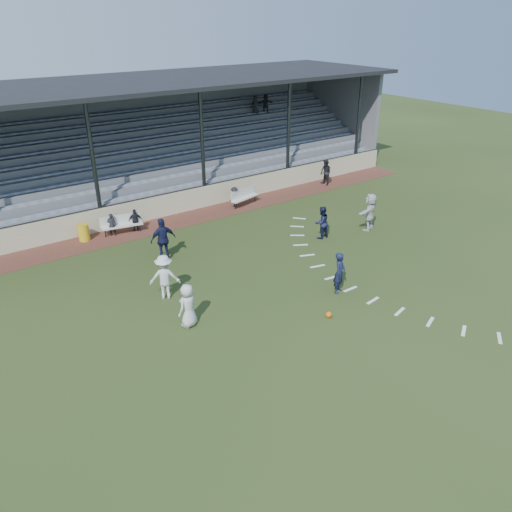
% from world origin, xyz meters
% --- Properties ---
extents(ground, '(90.00, 90.00, 0.00)m').
position_xyz_m(ground, '(0.00, 0.00, 0.00)').
color(ground, '#2B3B18').
rests_on(ground, ground).
extents(cinder_track, '(34.00, 2.00, 0.02)m').
position_xyz_m(cinder_track, '(0.00, 10.50, 0.01)').
color(cinder_track, '#532B21').
rests_on(cinder_track, ground).
extents(retaining_wall, '(34.00, 0.18, 1.20)m').
position_xyz_m(retaining_wall, '(0.00, 11.55, 0.60)').
color(retaining_wall, beige).
rests_on(retaining_wall, ground).
extents(bench_left, '(2.04, 0.82, 0.95)m').
position_xyz_m(bench_left, '(-2.39, 10.64, 0.58)').
color(bench_left, beige).
rests_on(bench_left, cinder_track).
extents(bench_right, '(2.04, 0.93, 0.95)m').
position_xyz_m(bench_right, '(4.89, 10.48, 0.58)').
color(bench_right, beige).
rests_on(bench_right, cinder_track).
extents(trash_bin, '(0.52, 0.52, 0.83)m').
position_xyz_m(trash_bin, '(-4.20, 10.87, 0.43)').
color(trash_bin, gold).
rests_on(trash_bin, cinder_track).
extents(football, '(0.23, 0.23, 0.23)m').
position_xyz_m(football, '(0.74, -1.00, 0.11)').
color(football, orange).
rests_on(football, ground).
extents(player_white_lead, '(0.93, 0.77, 1.63)m').
position_xyz_m(player_white_lead, '(-3.62, 1.52, 0.81)').
color(player_white_lead, silver).
rests_on(player_white_lead, ground).
extents(player_navy_lead, '(0.73, 0.65, 1.69)m').
position_xyz_m(player_navy_lead, '(2.33, 0.16, 0.84)').
color(player_navy_lead, '#15193B').
rests_on(player_navy_lead, ground).
extents(player_navy_mid, '(0.81, 0.64, 1.62)m').
position_xyz_m(player_navy_mid, '(5.32, 4.46, 0.81)').
color(player_navy_mid, '#15193B').
rests_on(player_navy_mid, ground).
extents(player_white_wing, '(1.34, 1.14, 1.79)m').
position_xyz_m(player_white_wing, '(-3.41, 3.73, 0.90)').
color(player_white_wing, silver).
rests_on(player_white_wing, ground).
extents(player_navy_wing, '(1.19, 0.58, 1.96)m').
position_xyz_m(player_navy_wing, '(-1.97, 6.75, 0.98)').
color(player_navy_wing, '#15193B').
rests_on(player_navy_wing, ground).
extents(player_white_back, '(1.85, 1.14, 1.91)m').
position_xyz_m(player_white_back, '(8.02, 3.85, 0.95)').
color(player_white_back, silver).
rests_on(player_white_back, ground).
extents(official, '(0.67, 0.83, 1.62)m').
position_xyz_m(official, '(11.14, 10.44, 0.83)').
color(official, black).
rests_on(official, cinder_track).
extents(sub_left_near, '(0.49, 0.40, 1.15)m').
position_xyz_m(sub_left_near, '(-2.87, 10.64, 0.60)').
color(sub_left_near, black).
rests_on(sub_left_near, cinder_track).
extents(sub_left_far, '(0.73, 0.52, 1.15)m').
position_xyz_m(sub_left_far, '(-1.69, 10.50, 0.60)').
color(sub_left_far, black).
rests_on(sub_left_far, cinder_track).
extents(sub_right, '(0.84, 0.65, 1.15)m').
position_xyz_m(sub_right, '(4.27, 10.53, 0.60)').
color(sub_right, black).
rests_on(sub_right, cinder_track).
extents(grandstand, '(34.60, 9.00, 6.61)m').
position_xyz_m(grandstand, '(0.01, 16.26, 2.20)').
color(grandstand, slate).
rests_on(grandstand, ground).
extents(penalty_arc, '(3.89, 14.63, 0.01)m').
position_xyz_m(penalty_arc, '(4.12, 0.00, 0.01)').
color(penalty_arc, white).
rests_on(penalty_arc, ground).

